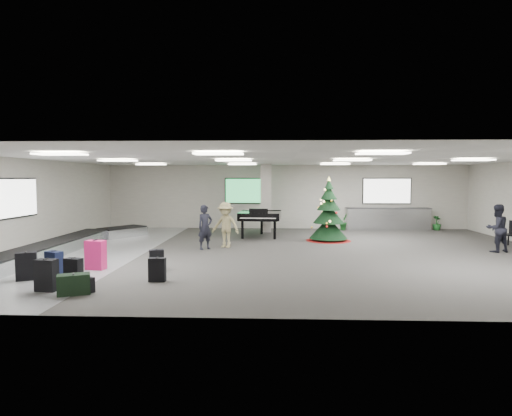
{
  "coord_description": "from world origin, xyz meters",
  "views": [
    {
      "loc": [
        -0.64,
        -14.57,
        2.54
      ],
      "look_at": [
        -1.28,
        1.0,
        1.45
      ],
      "focal_mm": 30.0,
      "sensor_mm": 36.0,
      "label": 1
    }
  ],
  "objects_px": {
    "grand_piano": "(260,216)",
    "potted_plant_right": "(437,223)",
    "traveler_a": "(205,227)",
    "potted_plant_left": "(344,222)",
    "traveler_b": "(226,225)",
    "service_counter": "(388,219)",
    "baggage_carousel": "(67,245)",
    "traveler_bench": "(497,228)",
    "pink_suitcase": "(96,255)",
    "christmas_tree": "(329,219)"
  },
  "relations": [
    {
      "from": "grand_piano",
      "to": "potted_plant_right",
      "type": "relative_size",
      "value": 3.23
    },
    {
      "from": "traveler_a",
      "to": "potted_plant_left",
      "type": "distance_m",
      "value": 8.35
    },
    {
      "from": "traveler_b",
      "to": "service_counter",
      "type": "bearing_deg",
      "value": 58.33
    },
    {
      "from": "grand_piano",
      "to": "potted_plant_right",
      "type": "height_order",
      "value": "grand_piano"
    },
    {
      "from": "potted_plant_left",
      "to": "baggage_carousel",
      "type": "bearing_deg",
      "value": -148.65
    },
    {
      "from": "service_counter",
      "to": "potted_plant_right",
      "type": "xyz_separation_m",
      "value": [
        2.33,
        -0.15,
        -0.19
      ]
    },
    {
      "from": "traveler_b",
      "to": "potted_plant_right",
      "type": "relative_size",
      "value": 2.31
    },
    {
      "from": "traveler_a",
      "to": "potted_plant_right",
      "type": "height_order",
      "value": "traveler_a"
    },
    {
      "from": "service_counter",
      "to": "traveler_a",
      "type": "height_order",
      "value": "traveler_a"
    },
    {
      "from": "traveler_b",
      "to": "traveler_a",
      "type": "bearing_deg",
      "value": -125.2
    },
    {
      "from": "service_counter",
      "to": "traveler_b",
      "type": "bearing_deg",
      "value": -142.22
    },
    {
      "from": "traveler_bench",
      "to": "potted_plant_right",
      "type": "xyz_separation_m",
      "value": [
        0.32,
        6.2,
        -0.46
      ]
    },
    {
      "from": "traveler_bench",
      "to": "baggage_carousel",
      "type": "bearing_deg",
      "value": -13.57
    },
    {
      "from": "service_counter",
      "to": "potted_plant_right",
      "type": "distance_m",
      "value": 2.34
    },
    {
      "from": "potted_plant_right",
      "to": "traveler_bench",
      "type": "bearing_deg",
      "value": -92.92
    },
    {
      "from": "baggage_carousel",
      "to": "traveler_bench",
      "type": "xyz_separation_m",
      "value": [
        14.85,
        0.38,
        0.61
      ]
    },
    {
      "from": "grand_piano",
      "to": "traveler_a",
      "type": "relative_size",
      "value": 1.46
    },
    {
      "from": "baggage_carousel",
      "to": "potted_plant_left",
      "type": "distance_m",
      "value": 12.45
    },
    {
      "from": "potted_plant_left",
      "to": "pink_suitcase",
      "type": "bearing_deg",
      "value": -131.62
    },
    {
      "from": "grand_piano",
      "to": "traveler_bench",
      "type": "height_order",
      "value": "traveler_bench"
    },
    {
      "from": "pink_suitcase",
      "to": "potted_plant_left",
      "type": "distance_m",
      "value": 12.6
    },
    {
      "from": "traveler_b",
      "to": "traveler_bench",
      "type": "bearing_deg",
      "value": 16.78
    },
    {
      "from": "traveler_a",
      "to": "potted_plant_left",
      "type": "bearing_deg",
      "value": 4.65
    },
    {
      "from": "potted_plant_right",
      "to": "service_counter",
      "type": "bearing_deg",
      "value": 176.32
    },
    {
      "from": "grand_piano",
      "to": "potted_plant_left",
      "type": "distance_m",
      "value": 4.79
    },
    {
      "from": "pink_suitcase",
      "to": "christmas_tree",
      "type": "bearing_deg",
      "value": 48.5
    },
    {
      "from": "traveler_a",
      "to": "potted_plant_right",
      "type": "bearing_deg",
      "value": -10.55
    },
    {
      "from": "christmas_tree",
      "to": "grand_piano",
      "type": "bearing_deg",
      "value": 159.39
    },
    {
      "from": "christmas_tree",
      "to": "traveler_bench",
      "type": "relative_size",
      "value": 1.58
    },
    {
      "from": "traveler_a",
      "to": "potted_plant_left",
      "type": "relative_size",
      "value": 1.95
    },
    {
      "from": "baggage_carousel",
      "to": "christmas_tree",
      "type": "relative_size",
      "value": 3.73
    },
    {
      "from": "traveler_bench",
      "to": "potted_plant_left",
      "type": "distance_m",
      "value": 7.42
    },
    {
      "from": "pink_suitcase",
      "to": "baggage_carousel",
      "type": "bearing_deg",
      "value": 137.08
    },
    {
      "from": "grand_piano",
      "to": "baggage_carousel",
      "type": "bearing_deg",
      "value": -146.2
    },
    {
      "from": "traveler_b",
      "to": "potted_plant_right",
      "type": "bearing_deg",
      "value": 50.41
    },
    {
      "from": "baggage_carousel",
      "to": "service_counter",
      "type": "relative_size",
      "value": 2.4
    },
    {
      "from": "baggage_carousel",
      "to": "traveler_a",
      "type": "bearing_deg",
      "value": 6.48
    },
    {
      "from": "traveler_b",
      "to": "traveler_bench",
      "type": "xyz_separation_m",
      "value": [
        9.41,
        -0.62,
        -0.01
      ]
    },
    {
      "from": "pink_suitcase",
      "to": "grand_piano",
      "type": "xyz_separation_m",
      "value": [
        4.35,
        6.87,
        0.5
      ]
    },
    {
      "from": "baggage_carousel",
      "to": "traveler_bench",
      "type": "height_order",
      "value": "traveler_bench"
    },
    {
      "from": "baggage_carousel",
      "to": "pink_suitcase",
      "type": "bearing_deg",
      "value": -52.4
    },
    {
      "from": "service_counter",
      "to": "pink_suitcase",
      "type": "xyz_separation_m",
      "value": [
        -10.57,
        -9.68,
        -0.14
      ]
    },
    {
      "from": "pink_suitcase",
      "to": "grand_piano",
      "type": "height_order",
      "value": "grand_piano"
    },
    {
      "from": "christmas_tree",
      "to": "traveler_bench",
      "type": "bearing_deg",
      "value": -24.61
    },
    {
      "from": "traveler_bench",
      "to": "christmas_tree",
      "type": "bearing_deg",
      "value": -39.65
    },
    {
      "from": "potted_plant_right",
      "to": "grand_piano",
      "type": "bearing_deg",
      "value": -162.73
    },
    {
      "from": "service_counter",
      "to": "grand_piano",
      "type": "distance_m",
      "value": 6.84
    },
    {
      "from": "baggage_carousel",
      "to": "traveler_b",
      "type": "bearing_deg",
      "value": 10.43
    },
    {
      "from": "pink_suitcase",
      "to": "traveler_b",
      "type": "bearing_deg",
      "value": 60.6
    },
    {
      "from": "pink_suitcase",
      "to": "traveler_b",
      "type": "distance_m",
      "value": 5.09
    }
  ]
}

